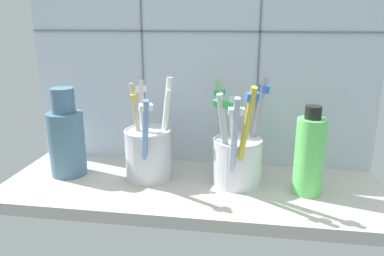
{
  "coord_description": "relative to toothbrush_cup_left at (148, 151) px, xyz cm",
  "views": [
    {
      "loc": [
        9.41,
        -58.75,
        29.49
      ],
      "look_at": [
        0.0,
        2.13,
        11.47
      ],
      "focal_mm": 35.79,
      "sensor_mm": 36.0,
      "label": 1
    }
  ],
  "objects": [
    {
      "name": "toothbrush_cup_right",
      "position": [
        15.34,
        -0.21,
        -0.16
      ],
      "size": [
        9.48,
        13.51,
        18.18
      ],
      "color": "white",
      "rests_on": "counter_slab"
    },
    {
      "name": "toothbrush_cup_left",
      "position": [
        0.0,
        0.0,
        0.0
      ],
      "size": [
        8.44,
        11.34,
        17.78
      ],
      "color": "silver",
      "rests_on": "counter_slab"
    },
    {
      "name": "counter_slab",
      "position": [
        7.68,
        -2.11,
        -6.03
      ],
      "size": [
        64.0,
        22.0,
        2.0
      ],
      "primitive_type": "cube",
      "color": "#BCB7AD",
      "rests_on": "ground"
    },
    {
      "name": "ceramic_vase",
      "position": [
        -14.71,
        -0.62,
        1.74
      ],
      "size": [
        6.25,
        6.25,
        15.76
      ],
      "color": "slate",
      "rests_on": "counter_slab"
    },
    {
      "name": "soap_bottle",
      "position": [
        26.74,
        -1.79,
        1.51
      ],
      "size": [
        4.63,
        4.63,
        14.41
      ],
      "color": "#6AE468",
      "rests_on": "counter_slab"
    },
    {
      "name": "tile_wall_back",
      "position": [
        7.68,
        9.89,
        15.47
      ],
      "size": [
        64.0,
        2.2,
        45.0
      ],
      "color": "silver",
      "rests_on": "ground"
    }
  ]
}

